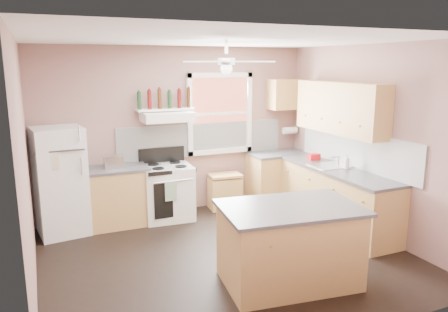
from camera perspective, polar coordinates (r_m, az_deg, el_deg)
name	(u,v)px	position (r m, az deg, el deg)	size (l,w,h in m)	color
floor	(226,256)	(5.76, 0.29, -12.91)	(4.50, 4.50, 0.00)	black
ceiling	(226,39)	(5.23, 0.32, 14.98)	(4.50, 4.50, 0.00)	white
wall_back	(176,131)	(7.21, -6.22, 3.33)	(4.50, 0.05, 2.70)	#8B655D
wall_right	(372,141)	(6.58, 18.75, 1.93)	(0.05, 4.00, 2.70)	#8B655D
wall_left	(23,171)	(4.90, -24.82, -1.83)	(0.05, 4.00, 2.70)	#8B655D
backsplash_back	(203,140)	(7.34, -2.75, 2.16)	(2.90, 0.03, 0.55)	white
backsplash_right	(355,149)	(6.80, 16.72, 0.87)	(0.03, 2.60, 0.55)	white
window_view	(220,114)	(7.39, -0.59, 5.57)	(1.00, 0.02, 1.20)	brown
window_frame	(220,114)	(7.37, -0.51, 5.54)	(1.16, 0.07, 1.36)	white
refrigerator	(60,181)	(6.65, -20.58, -3.13)	(0.66, 0.64, 1.56)	white
base_cabinet_left	(118,197)	(6.86, -13.73, -5.28)	(0.90, 0.60, 0.86)	tan
counter_left	(116,169)	(6.75, -13.92, -1.63)	(0.92, 0.62, 0.04)	#414144
toaster	(114,162)	(6.70, -14.19, -0.76)	(0.28, 0.16, 0.18)	silver
stove	(168,192)	(6.98, -7.36, -4.73)	(0.75, 0.64, 0.86)	white
range_hood	(167,117)	(6.85, -7.43, 5.12)	(0.78, 0.50, 0.14)	white
bottle_shelf	(165,109)	(6.95, -7.73, 6.04)	(0.90, 0.26, 0.03)	white
cart	(225,193)	(7.45, 0.12, -4.87)	(0.53, 0.35, 0.53)	tan
base_cabinet_corner	(278,178)	(7.81, 7.03, -2.93)	(1.00, 0.60, 0.86)	tan
base_cabinet_right	(337,199)	(6.81, 14.50, -5.47)	(0.60, 2.20, 0.86)	tan
counter_corner	(278,154)	(7.70, 7.11, 0.31)	(1.02, 0.62, 0.04)	#414144
counter_right	(338,170)	(6.68, 14.63, -1.79)	(0.62, 2.22, 0.04)	#414144
sink	(329,166)	(6.83, 13.61, -1.31)	(0.55, 0.45, 0.03)	silver
faucet	(338,161)	(6.91, 14.70, -0.58)	(0.03, 0.03, 0.14)	silver
upper_cabinet_right	(340,108)	(6.77, 14.93, 6.11)	(0.33, 1.80, 0.76)	tan
upper_cabinet_corner	(286,94)	(7.78, 8.10, 7.99)	(0.60, 0.33, 0.52)	tan
paper_towel	(290,130)	(7.94, 8.59, 3.33)	(0.12, 0.12, 0.26)	white
island	(289,246)	(5.02, 8.50, -11.58)	(1.43, 0.91, 0.86)	tan
island_top	(290,208)	(4.86, 8.66, -6.71)	(1.52, 0.99, 0.04)	#414144
ceiling_fan_hub	(226,62)	(5.23, 0.31, 12.24)	(0.20, 0.20, 0.08)	white
soap_bottle	(347,162)	(6.67, 15.75, -0.73)	(0.09, 0.09, 0.22)	silver
red_caddy	(314,157)	(7.19, 11.67, -0.11)	(0.18, 0.12, 0.10)	red
wine_bottles	(165,99)	(6.94, -7.71, 7.36)	(0.86, 0.06, 0.31)	#143819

